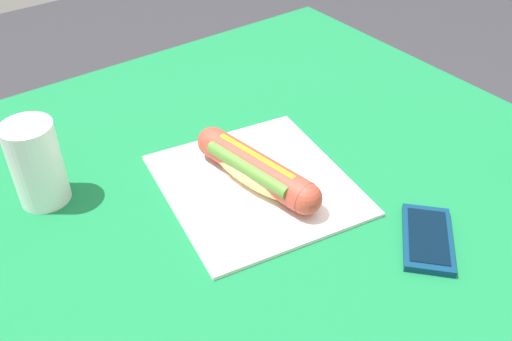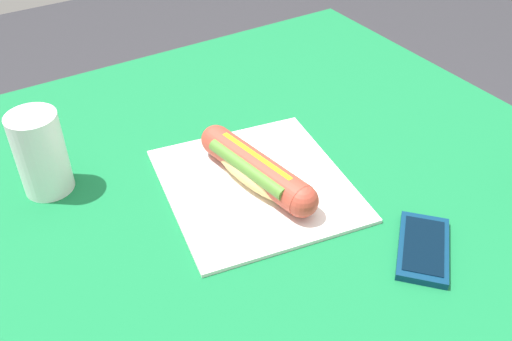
{
  "view_description": "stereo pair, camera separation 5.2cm",
  "coord_description": "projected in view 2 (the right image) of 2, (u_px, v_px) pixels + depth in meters",
  "views": [
    {
      "loc": [
        -0.45,
        0.43,
        1.32
      ],
      "look_at": [
        0.08,
        0.04,
        0.8
      ],
      "focal_mm": 39.67,
      "sensor_mm": 36.0,
      "label": 1
    },
    {
      "loc": [
        -0.48,
        0.39,
        1.32
      ],
      "look_at": [
        0.08,
        0.04,
        0.8
      ],
      "focal_mm": 39.67,
      "sensor_mm": 36.0,
      "label": 2
    }
  ],
  "objects": [
    {
      "name": "paper_wrapper",
      "position": [
        256.0,
        185.0,
        0.86
      ],
      "size": [
        0.33,
        0.31,
        0.01
      ],
      "primitive_type": "cube",
      "rotation": [
        0.0,
        0.0,
        -0.17
      ],
      "color": "silver",
      "rests_on": "dining_table"
    },
    {
      "name": "drinking_cup",
      "position": [
        41.0,
        153.0,
        0.82
      ],
      "size": [
        0.07,
        0.07,
        0.13
      ],
      "primitive_type": "cylinder",
      "color": "white",
      "rests_on": "dining_table"
    },
    {
      "name": "hot_dog",
      "position": [
        256.0,
        169.0,
        0.84
      ],
      "size": [
        0.24,
        0.08,
        0.05
      ],
      "color": "#E5BC75",
      "rests_on": "paper_wrapper"
    },
    {
      "name": "dining_table",
      "position": [
        302.0,
        268.0,
        0.91
      ],
      "size": [
        1.13,
        0.97,
        0.77
      ],
      "color": "brown",
      "rests_on": "ground"
    },
    {
      "name": "cell_phone",
      "position": [
        423.0,
        248.0,
        0.75
      ],
      "size": [
        0.13,
        0.13,
        0.01
      ],
      "color": "#0A2D4C",
      "rests_on": "dining_table"
    }
  ]
}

